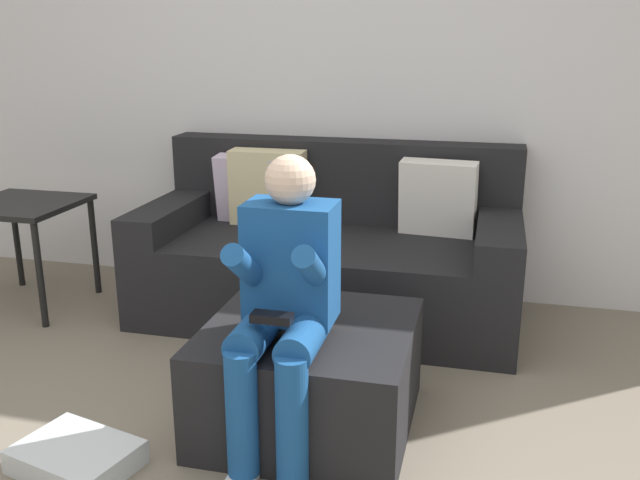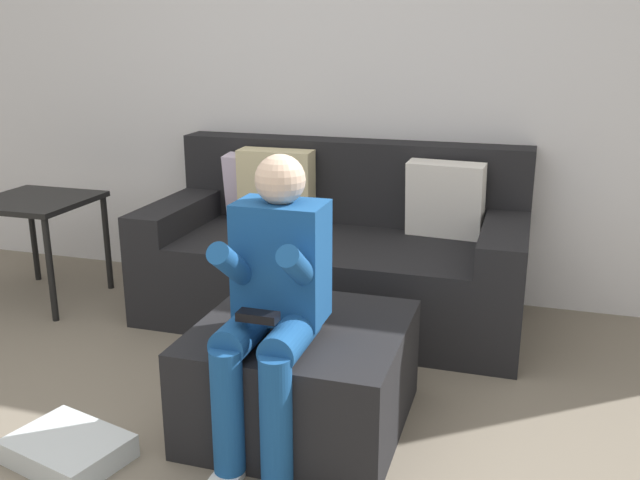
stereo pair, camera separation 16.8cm
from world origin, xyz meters
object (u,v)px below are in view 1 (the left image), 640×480
(storage_bin, at_px, (76,457))
(side_table, at_px, (22,216))
(couch_sectional, at_px, (329,253))
(person_seated, at_px, (283,299))
(ottoman, at_px, (310,375))

(storage_bin, xyz_separation_m, side_table, (-1.14, 1.34, 0.48))
(couch_sectional, bearing_deg, person_seated, -83.51)
(person_seated, xyz_separation_m, storage_bin, (-0.69, -0.29, -0.56))
(ottoman, xyz_separation_m, storage_bin, (-0.74, -0.49, -0.17))
(person_seated, distance_m, side_table, 2.11)
(couch_sectional, height_order, ottoman, couch_sectional)
(ottoman, bearing_deg, couch_sectional, 99.59)
(storage_bin, height_order, side_table, side_table)
(storage_bin, distance_m, side_table, 1.82)
(ottoman, height_order, side_table, side_table)
(storage_bin, bearing_deg, couch_sectional, 71.99)
(ottoman, distance_m, storage_bin, 0.90)
(couch_sectional, distance_m, ottoman, 1.19)
(person_seated, xyz_separation_m, side_table, (-1.83, 1.05, -0.08))
(couch_sectional, distance_m, person_seated, 1.40)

